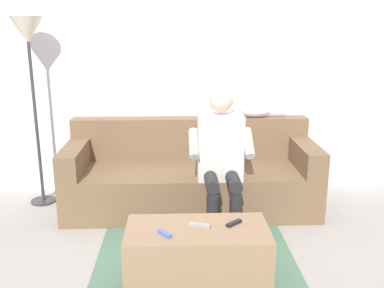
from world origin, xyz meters
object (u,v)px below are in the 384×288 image
Objects in this scene: remote_blue at (165,234)px; floor_lamp at (29,45)px; couch at (191,178)px; coffee_table at (197,254)px; cat_on_backrest at (251,110)px; remote_gray at (200,225)px; person_solo_seated at (221,153)px; remote_black at (234,223)px.

floor_lamp is at bearing -178.86° from remote_blue.
couch is 1.89m from floor_lamp.
cat_on_backrest reaches higher than coffee_table.
remote_gray is (-0.02, -0.02, 0.20)m from coffee_table.
person_solo_seated is 1.06m from remote_blue.
coffee_table is 7.36× the size of remote_black.
floor_lamp is at bearing 3.28° from cat_on_backrest.
person_solo_seated is at bearing -129.46° from remote_black.
person_solo_seated reaches higher than remote_black.
remote_gray reaches higher than remote_black.
couch is 2.40× the size of coffee_table.
floor_lamp is (1.68, -0.56, 0.85)m from person_solo_seated.
coffee_table is (0.00, 1.24, -0.10)m from couch.
person_solo_seated is (-0.23, -0.84, 0.46)m from coffee_table.
cat_on_backrest is 2.14m from floor_lamp.
floor_lamp reaches higher than person_solo_seated.
person_solo_seated is (-0.23, 0.40, 0.36)m from couch.
couch is 15.85× the size of remote_gray.
person_solo_seated reaches higher than cat_on_backrest.
couch is at bearing -90.00° from coffee_table.
person_solo_seated is 9.12× the size of remote_black.
person_solo_seated is 1.96m from floor_lamp.
couch reaches higher than remote_black.
coffee_table is at bearing -109.25° from remote_gray.
couch is at bearing -59.80° from person_solo_seated.
cat_on_backrest is (-0.36, -0.68, 0.23)m from person_solo_seated.
remote_blue is (0.23, 0.11, -0.00)m from remote_gray.
person_solo_seated is 0.88m from remote_gray.
coffee_table is 2.40m from floor_lamp.
cat_on_backrest is 0.31× the size of floor_lamp.
cat_on_backrest is 4.63× the size of remote_blue.
remote_blue is at bearing -137.33° from remote_gray.
floor_lamp is at bearing -78.99° from remote_black.
couch is 1.22m from remote_black.
remote_black is at bearing -168.60° from coffee_table.
cat_on_backrest is at bearing -176.72° from floor_lamp.
floor_lamp is at bearing -18.40° from person_solo_seated.
person_solo_seated is 10.12× the size of remote_blue.
couch is at bearing 24.52° from cat_on_backrest.
floor_lamp reaches higher than cat_on_backrest.
remote_gray is at bearing 76.75° from remote_blue.
remote_black is at bearing 67.77° from remote_blue.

